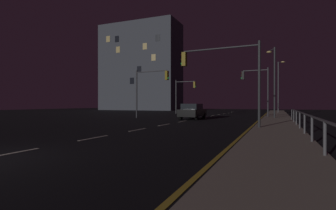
% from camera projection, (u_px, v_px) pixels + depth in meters
% --- Properties ---
extents(ground_plane, '(112.00, 112.00, 0.00)m').
position_uv_depth(ground_plane, '(184.00, 121.00, 23.36)').
color(ground_plane, black).
rests_on(ground_plane, ground).
extents(sidewalk_right, '(2.72, 77.00, 0.14)m').
position_uv_depth(sidewalk_right, '(277.00, 123.00, 20.35)').
color(sidewalk_right, '#9E937F').
rests_on(sidewalk_right, ground).
extents(lane_markings_center, '(0.14, 50.00, 0.01)m').
position_uv_depth(lane_markings_center, '(195.00, 119.00, 26.58)').
color(lane_markings_center, silver).
rests_on(lane_markings_center, ground).
extents(lane_edge_line, '(0.14, 53.00, 0.01)m').
position_uv_depth(lane_edge_line, '(259.00, 120.00, 25.58)').
color(lane_edge_line, gold).
rests_on(lane_edge_line, ground).
extents(car, '(1.88, 4.43, 1.57)m').
position_uv_depth(car, '(193.00, 111.00, 26.23)').
color(car, black).
rests_on(car, ground).
extents(traffic_light_near_left, '(3.04, 0.35, 5.49)m').
position_uv_depth(traffic_light_near_left, '(256.00, 83.00, 29.43)').
color(traffic_light_near_left, '#38383D').
rests_on(traffic_light_near_left, sidewalk_right).
extents(traffic_light_mid_left, '(4.16, 0.69, 5.29)m').
position_uv_depth(traffic_light_mid_left, '(150.00, 84.00, 27.81)').
color(traffic_light_mid_left, '#38383D').
rests_on(traffic_light_mid_left, ground).
extents(traffic_light_far_center, '(5.23, 0.46, 5.27)m').
position_uv_depth(traffic_light_far_center, '(222.00, 67.00, 16.71)').
color(traffic_light_far_center, '#2D3033').
rests_on(traffic_light_far_center, sidewalk_right).
extents(traffic_light_mid_right, '(3.32, 0.36, 5.26)m').
position_uv_depth(traffic_light_mid_right, '(185.00, 90.00, 40.20)').
color(traffic_light_mid_right, '#4C4C51').
rests_on(traffic_light_mid_right, ground).
extents(street_lamp_far_end, '(1.04, 1.65, 8.34)m').
position_uv_depth(street_lamp_far_end, '(279.00, 82.00, 42.44)').
color(street_lamp_far_end, '#4C4C51').
rests_on(street_lamp_far_end, sidewalk_right).
extents(street_lamp_median, '(0.91, 1.39, 7.24)m').
position_uv_depth(street_lamp_median, '(274.00, 76.00, 26.74)').
color(street_lamp_median, '#2D3033').
rests_on(street_lamp_median, sidewalk_right).
extents(barrier_fence, '(0.09, 22.92, 0.98)m').
position_uv_depth(barrier_fence, '(305.00, 118.00, 12.42)').
color(barrier_fence, '#59595E').
rests_on(barrier_fence, sidewalk_right).
extents(building_distant, '(19.93, 8.47, 21.51)m').
position_uv_depth(building_distant, '(141.00, 68.00, 65.53)').
color(building_distant, '#4C515B').
rests_on(building_distant, ground).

